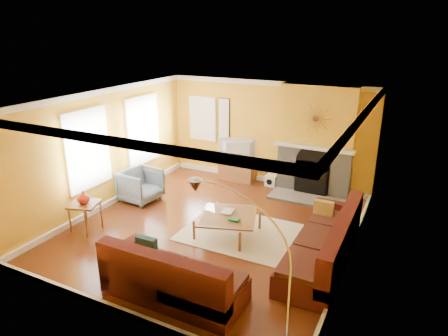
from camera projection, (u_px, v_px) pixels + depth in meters
The scene contains 27 objects.
floor at pixel (214, 228), 8.34m from camera, with size 5.50×6.00×0.02m, color brown.
ceiling at pixel (212, 98), 7.43m from camera, with size 5.50×6.00×0.02m, color white.
wall_back at pixel (267, 133), 10.43m from camera, with size 5.50×0.02×2.70m, color gold.
wall_front at pixel (108, 233), 5.35m from camera, with size 5.50×0.02×2.70m, color gold.
wall_left at pixel (106, 149), 9.05m from camera, with size 0.02×6.00×2.70m, color gold.
wall_right at pixel (357, 191), 6.72m from camera, with size 0.02×6.00×2.70m, color gold.
baseboard at pixel (214, 225), 8.32m from camera, with size 5.50×6.00×0.12m, color white, non-canonical shape.
crown_molding at pixel (212, 102), 7.46m from camera, with size 5.50×6.00×0.12m, color white, non-canonical shape.
window_left_near at pixel (142, 130), 10.08m from camera, with size 0.06×1.22×1.72m, color white.
window_left_far at pixel (87, 149), 8.48m from camera, with size 0.06×1.22×1.72m, color white.
window_back at pixel (203, 119), 11.12m from camera, with size 0.82×0.06×1.22m, color white.
wall_art at pixel (224, 119), 10.84m from camera, with size 0.34×0.04×1.14m, color white.
fireplace at pixel (316, 141), 9.68m from camera, with size 1.80×0.40×2.70m, color gray, non-canonical shape.
mantel at pixel (313, 147), 9.51m from camera, with size 1.92×0.22×0.08m, color white.
hearth at pixel (306, 199), 9.65m from camera, with size 1.80×0.70×0.06m, color gray.
sunburst at pixel (316, 118), 9.28m from camera, with size 0.70×0.04×0.70m, color olive, non-canonical shape.
rug at pixel (243, 233), 8.10m from camera, with size 2.40×1.80×0.02m, color beige.
sectional_sofa at pixel (247, 236), 7.07m from camera, with size 3.33×3.84×0.90m, color #511B1A, non-canonical shape.
coffee_table at pixel (228, 225), 8.00m from camera, with size 1.10×1.10×0.43m, color white, non-canonical shape.
media_console at pixel (237, 170), 10.88m from camera, with size 0.98×0.44×0.54m, color #9A6238.
tv at pixel (238, 150), 10.68m from camera, with size 1.08×0.14×0.62m, color black.
subwoofer at pixel (271, 180), 10.52m from camera, with size 0.29×0.29×0.29m, color white.
armchair at pixel (141, 185), 9.52m from camera, with size 0.83×0.86×0.78m, color slate.
side_table at pixel (86, 216), 8.16m from camera, with size 0.54×0.54×0.60m, color #9A6238, non-canonical shape.
vase at pixel (83, 197), 8.01m from camera, with size 0.26×0.26×0.27m, color red.
book at pixel (223, 210), 8.08m from camera, with size 0.22×0.30×0.03m, color white.
arc_lamp at pixel (245, 269), 5.01m from camera, with size 1.37×0.36×2.17m, color silver, non-canonical shape.
Camera 1 is at (3.53, -6.56, 3.96)m, focal length 32.00 mm.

